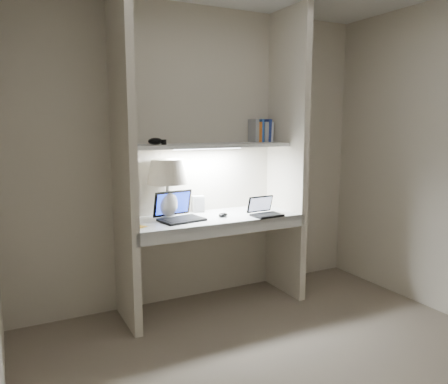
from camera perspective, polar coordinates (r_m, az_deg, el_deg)
floor at (r=2.92m, az=10.06°, el=-22.80°), size 3.20×3.00×0.01m
back_wall at (r=3.79m, az=-3.27°, el=4.69°), size 3.20×0.01×2.50m
alcove_panel_left at (r=3.29m, az=-13.00°, el=3.84°), size 0.06×0.55×2.50m
alcove_panel_right at (r=3.92m, az=8.24°, el=4.74°), size 0.06×0.55×2.50m
desk at (r=3.62m, az=-1.43°, el=-3.51°), size 1.40×0.55×0.04m
desk_apron at (r=3.40m, az=0.49°, el=-4.84°), size 1.46×0.03×0.10m
shelf at (r=3.62m, az=-2.12°, el=6.09°), size 1.40×0.36×0.03m
strip_light at (r=3.62m, az=-2.12°, el=5.74°), size 0.60×0.04×0.02m
table_lamp at (r=3.52m, az=-7.40°, el=1.74°), size 0.33×0.33×0.48m
laptop_main at (r=3.50m, az=-5.99°, el=-2.80°), size 0.37×0.34×0.23m
laptop_netbook at (r=3.66m, az=5.31°, el=-2.49°), size 0.25×0.23×0.16m
speaker at (r=3.79m, az=-3.42°, el=-1.57°), size 0.12×0.09×0.14m
mouse at (r=3.59m, az=-0.13°, el=-3.02°), size 0.11×0.09×0.03m
cable_coil at (r=3.50m, az=-3.24°, el=-3.51°), size 0.13×0.13×0.01m
sticky_note at (r=3.31m, az=-10.81°, el=-4.48°), size 0.10×0.10×0.00m
book_row at (r=3.99m, az=4.81°, el=7.92°), size 0.19×0.14×0.20m
shelf_box at (r=3.45m, az=-12.25°, el=7.01°), size 0.07×0.05×0.12m
shelf_gadget at (r=3.44m, az=-8.95°, el=6.57°), size 0.15×0.13×0.06m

